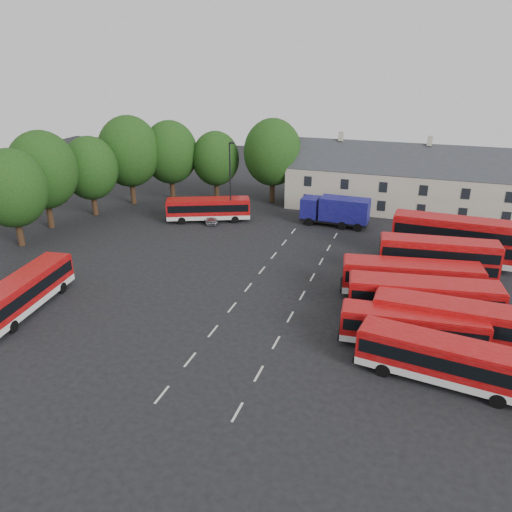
# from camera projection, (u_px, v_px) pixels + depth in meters

# --- Properties ---
(ground) EXTENTS (140.00, 140.00, 0.00)m
(ground) POSITION_uv_depth(u_px,v_px,m) (240.00, 297.00, 43.11)
(ground) COLOR black
(ground) RESTS_ON ground
(lane_markings) EXTENTS (5.15, 33.80, 0.01)m
(lane_markings) POSITION_uv_depth(u_px,v_px,m) (275.00, 291.00, 44.12)
(lane_markings) COLOR beige
(lane_markings) RESTS_ON ground
(treeline) EXTENTS (29.92, 32.59, 12.01)m
(treeline) POSITION_uv_depth(u_px,v_px,m) (140.00, 161.00, 63.68)
(treeline) COLOR black
(treeline) RESTS_ON ground
(terrace_houses) EXTENTS (35.70, 7.13, 10.06)m
(terrace_houses) POSITION_uv_depth(u_px,v_px,m) (424.00, 185.00, 63.77)
(terrace_houses) COLOR beige
(terrace_houses) RESTS_ON ground
(bus_row_a) EXTENTS (10.89, 3.91, 3.01)m
(bus_row_a) POSITION_uv_depth(u_px,v_px,m) (443.00, 358.00, 31.40)
(bus_row_a) COLOR silver
(bus_row_a) RESTS_ON ground
(bus_row_b) EXTENTS (10.13, 3.13, 2.82)m
(bus_row_b) POSITION_uv_depth(u_px,v_px,m) (413.00, 327.00, 35.18)
(bus_row_b) COLOR silver
(bus_row_b) RESTS_ON ground
(bus_row_c) EXTENTS (11.35, 2.93, 3.19)m
(bus_row_c) POSITION_uv_depth(u_px,v_px,m) (454.00, 320.00, 35.60)
(bus_row_c) COLOR silver
(bus_row_c) RESTS_ON ground
(bus_row_d) EXTENTS (11.81, 4.29, 3.27)m
(bus_row_d) POSITION_uv_depth(u_px,v_px,m) (423.00, 297.00, 38.88)
(bus_row_d) COLOR silver
(bus_row_d) RESTS_ON ground
(bus_row_e) EXTENTS (11.72, 4.38, 3.24)m
(bus_row_e) POSITION_uv_depth(u_px,v_px,m) (411.00, 277.00, 42.32)
(bus_row_e) COLOR silver
(bus_row_e) RESTS_ON ground
(bus_dd_south) EXTENTS (10.47, 3.44, 4.21)m
(bus_dd_south) POSITION_uv_depth(u_px,v_px,m) (438.00, 259.00, 44.87)
(bus_dd_south) COLOR silver
(bus_dd_south) RESTS_ON ground
(bus_dd_north) EXTENTS (11.68, 3.22, 4.74)m
(bus_dd_north) POSITION_uv_depth(u_px,v_px,m) (453.00, 238.00, 48.94)
(bus_dd_north) COLOR silver
(bus_dd_north) RESTS_ON ground
(bus_west) EXTENTS (3.79, 10.86, 3.01)m
(bus_west) POSITION_uv_depth(u_px,v_px,m) (25.00, 290.00, 40.32)
(bus_west) COLOR silver
(bus_west) RESTS_ON ground
(bus_north) EXTENTS (10.31, 6.11, 2.89)m
(bus_north) POSITION_uv_depth(u_px,v_px,m) (208.00, 208.00, 61.73)
(bus_north) COLOR silver
(bus_north) RESTS_ON ground
(box_truck) EXTENTS (8.18, 2.85, 3.54)m
(box_truck) POSITION_uv_depth(u_px,v_px,m) (336.00, 210.00, 59.98)
(box_truck) COLOR black
(box_truck) RESTS_ON ground
(silver_car) EXTENTS (2.91, 4.04, 1.28)m
(silver_car) POSITION_uv_depth(u_px,v_px,m) (211.00, 217.00, 61.75)
(silver_car) COLOR #9EA1A5
(silver_car) RESTS_ON ground
(lamppost) EXTENTS (0.68, 0.26, 9.91)m
(lamppost) POSITION_uv_depth(u_px,v_px,m) (230.00, 181.00, 59.68)
(lamppost) COLOR black
(lamppost) RESTS_ON ground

